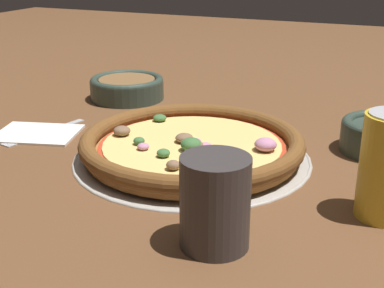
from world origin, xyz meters
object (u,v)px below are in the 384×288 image
object	(u,v)px
bowl_near	(381,135)
drinking_cup	(215,203)
bowl_far	(127,87)
fork	(40,133)
pizza	(192,144)
napkin	(37,132)
pizza_tray	(192,156)

from	to	relation	value
bowl_near	drinking_cup	xyz separation A→B (m)	(-0.13, -0.35, 0.02)
bowl_far	fork	xyz separation A→B (m)	(-0.02, -0.25, -0.02)
bowl_near	bowl_far	size ratio (longest dim) A/B	0.80
pizza	fork	distance (m)	0.27
drinking_cup	napkin	distance (m)	0.44
drinking_cup	fork	world-z (taller)	drinking_cup
fork	pizza	bearing A→B (deg)	103.46
pizza	bowl_near	world-z (taller)	bowl_near
bowl_far	fork	size ratio (longest dim) A/B	0.91
pizza_tray	pizza	world-z (taller)	pizza
bowl_far	fork	bearing A→B (deg)	-95.36
bowl_near	drinking_cup	distance (m)	0.37
bowl_far	fork	world-z (taller)	bowl_far
napkin	pizza_tray	bearing A→B (deg)	1.77
pizza_tray	drinking_cup	bearing A→B (deg)	-60.83
bowl_near	napkin	world-z (taller)	bowl_near
pizza_tray	pizza	xyz separation A→B (m)	(0.00, -0.00, 0.02)
bowl_near	pizza	bearing A→B (deg)	-151.03
pizza	bowl_far	world-z (taller)	bowl_far
bowl_near	fork	size ratio (longest dim) A/B	0.73
bowl_far	napkin	distance (m)	0.25
pizza	bowl_far	distance (m)	0.35
drinking_cup	napkin	world-z (taller)	drinking_cup
pizza	bowl_near	bearing A→B (deg)	28.97
pizza	drinking_cup	bearing A→B (deg)	-60.81
drinking_cup	napkin	bearing A→B (deg)	152.71
pizza	fork	size ratio (longest dim) A/B	2.02
fork	drinking_cup	bearing A→B (deg)	74.57
pizza_tray	bowl_near	size ratio (longest dim) A/B	2.96
bowl_near	fork	bearing A→B (deg)	-164.71
drinking_cup	fork	xyz separation A→B (m)	(-0.39, 0.21, -0.05)
bowl_far	drinking_cup	world-z (taller)	drinking_cup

